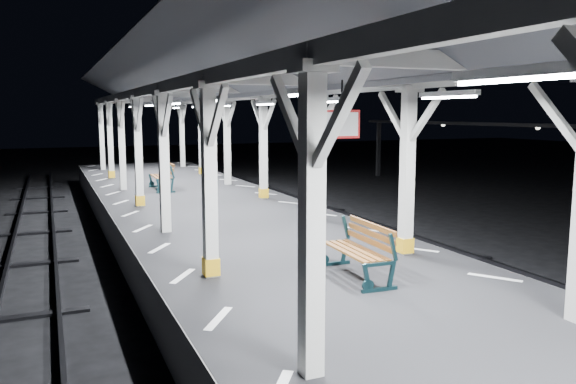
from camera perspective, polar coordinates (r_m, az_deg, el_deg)
ground at (r=9.27m, az=8.38°, el=-16.28°), size 120.00×120.00×0.00m
platform at (r=9.07m, az=8.45°, el=-13.40°), size 6.00×50.00×1.00m
hazard_stripes_left at (r=7.95m, az=-7.07°, el=-12.62°), size 1.00×48.00×0.01m
hazard_stripes_right at (r=10.35m, az=20.26°, el=-8.16°), size 1.00×48.00×0.01m
canopy at (r=8.47m, az=9.09°, el=13.05°), size 5.40×49.00×4.65m
bench_mid at (r=9.74m, az=7.39°, el=-5.71°), size 0.72×1.75×0.94m
bench_far at (r=21.09m, az=-12.49°, el=1.66°), size 0.72×1.85×0.99m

